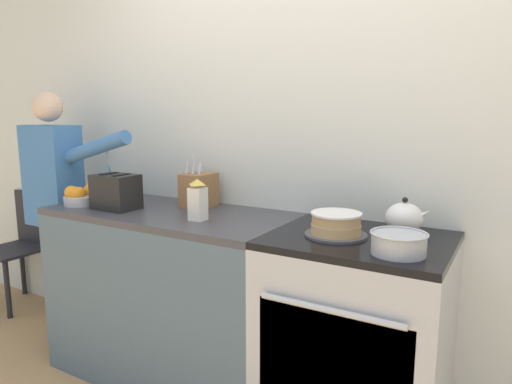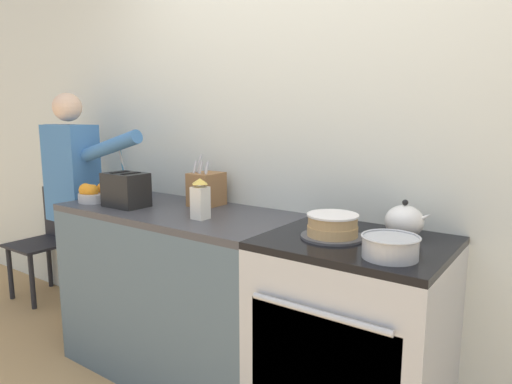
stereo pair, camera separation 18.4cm
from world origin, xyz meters
name	(u,v)px [view 1 (the left image)]	position (x,y,z in m)	size (l,w,h in m)	color
wall_back	(318,139)	(0.00, 0.63, 1.30)	(8.00, 0.04, 2.60)	silver
counter_cabinet	(172,294)	(-0.69, 0.30, 0.46)	(1.31, 0.61, 0.92)	#4C6070
stove_range	(355,342)	(0.33, 0.30, 0.46)	(0.73, 0.64, 0.92)	#B7BABF
layer_cake	(336,225)	(0.24, 0.27, 0.97)	(0.26, 0.26, 0.10)	#4C4C51
tea_kettle	(404,218)	(0.47, 0.45, 0.99)	(0.19, 0.16, 0.16)	white
mixing_bowl	(399,243)	(0.52, 0.15, 0.96)	(0.20, 0.20, 0.08)	#B7BABF
knife_block	(199,190)	(-0.62, 0.47, 1.01)	(0.15, 0.18, 0.28)	olive
utensil_crock	(110,188)	(-1.16, 0.34, 1.00)	(0.10, 0.10, 0.32)	silver
fruit_bowl	(81,197)	(-1.22, 0.18, 0.97)	(0.19, 0.19, 0.11)	#B7BABF
toaster	(116,192)	(-0.96, 0.20, 1.01)	(0.24, 0.16, 0.19)	black
milk_carton	(198,201)	(-0.43, 0.21, 1.02)	(0.07, 0.07, 0.20)	white
person_baker	(55,196)	(-1.59, 0.29, 0.92)	(0.90, 0.20, 1.55)	#7A6B5B
dining_chair	(24,240)	(-2.31, 0.50, 0.48)	(0.40, 0.40, 0.84)	#232328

